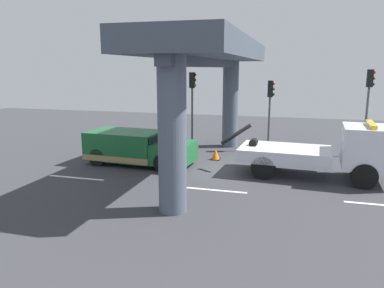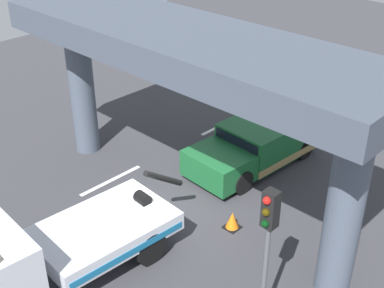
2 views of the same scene
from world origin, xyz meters
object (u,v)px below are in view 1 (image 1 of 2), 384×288
traffic_light_mid (369,94)px  traffic_cone_orange (216,155)px  traffic_light_near (192,93)px  tow_truck_white (332,151)px  traffic_light_far (270,100)px  towed_van_green (136,148)px

traffic_light_mid → traffic_cone_orange: 8.56m
traffic_light_near → traffic_cone_orange: 4.62m
traffic_light_near → traffic_cone_orange: (2.05, -2.94, -2.92)m
tow_truck_white → traffic_light_near: bearing=147.0°
tow_truck_white → traffic_light_mid: size_ratio=1.61×
traffic_light_near → tow_truck_white: bearing=-33.0°
traffic_light_near → traffic_light_far: size_ratio=1.11×
traffic_cone_orange → traffic_light_near: bearing=124.9°
towed_van_green → traffic_light_near: traffic_light_near is taller
traffic_light_far → tow_truck_white: bearing=-58.7°
tow_truck_white → towed_van_green: 9.01m
tow_truck_white → traffic_light_mid: (2.06, 4.83, 2.10)m
traffic_light_mid → traffic_cone_orange: bearing=-158.5°
towed_van_green → traffic_light_near: bearing=72.0°
traffic_cone_orange → towed_van_green: bearing=-152.9°
towed_van_green → traffic_light_mid: traffic_light_mid is taller
tow_truck_white → traffic_light_far: 5.90m
traffic_light_mid → traffic_light_near: bearing=180.0°
tow_truck_white → traffic_cone_orange: 5.79m
traffic_cone_orange → tow_truck_white: bearing=-19.4°
traffic_light_mid → tow_truck_white: bearing=-113.1°
towed_van_green → traffic_cone_orange: bearing=27.1°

